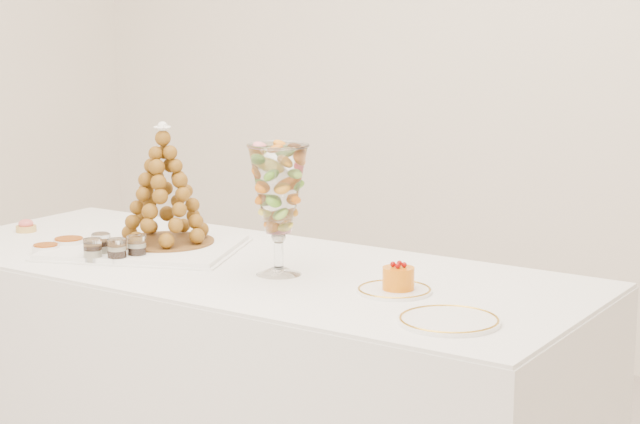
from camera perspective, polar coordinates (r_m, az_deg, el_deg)
The scene contains 15 objects.
buffet_table at distance 3.21m, azimuth -4.15°, elevation -9.58°, with size 2.10×0.93×0.78m.
lace_tray at distance 3.30m, azimuth -9.37°, elevation -1.89°, with size 0.55×0.41×0.02m, color white.
macaron_vase at distance 2.92m, azimuth -2.24°, elevation 1.13°, with size 0.16×0.16×0.36m.
cake_plate at distance 2.79m, azimuth 3.99°, elevation -4.20°, with size 0.20×0.20×0.01m, color white.
spare_plate at distance 2.53m, azimuth 6.90°, elevation -5.78°, with size 0.24×0.24×0.01m, color white.
pink_tart at distance 3.67m, azimuth -15.41°, elevation -0.75°, with size 0.07×0.07×0.04m.
verrine_a at distance 3.27m, azimuth -11.61°, elevation -1.67°, with size 0.05×0.05×0.07m, color white.
verrine_b at distance 3.21m, azimuth -11.59°, elevation -1.81°, with size 0.06×0.06×0.07m, color white.
verrine_c at distance 3.17m, azimuth -9.75°, elevation -1.91°, with size 0.06×0.06×0.07m, color white.
verrine_d at distance 3.16m, azimuth -12.02°, elevation -2.04°, with size 0.05×0.05×0.07m, color white.
verrine_e at distance 3.14m, azimuth -10.78°, elevation -2.07°, with size 0.05×0.05×0.07m, color white.
ramekin_back at distance 3.37m, azimuth -13.25°, elevation -1.67°, with size 0.10×0.10×0.03m, color white.
ramekin_front at distance 3.32m, azimuth -14.42°, elevation -1.96°, with size 0.08×0.08×0.03m, color white.
croquembouche at distance 3.29m, azimuth -8.31°, elevation 1.47°, with size 0.30×0.30×0.37m.
mousse_cake at distance 2.78m, azimuth 4.20°, elevation -3.52°, with size 0.08×0.08×0.07m.
Camera 1 is at (1.59, -2.35, 1.50)m, focal length 60.00 mm.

